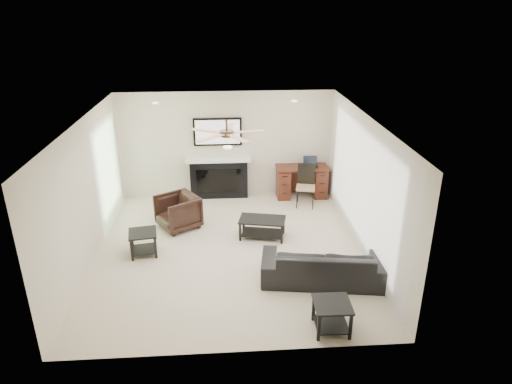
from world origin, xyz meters
TOP-DOWN VIEW (x-y plane):
  - room_shell at (0.19, 0.08)m, footprint 5.50×5.54m
  - sofa at (1.56, -1.13)m, footprint 2.17×1.10m
  - armchair at (-1.04, 1.02)m, footprint 1.06×1.05m
  - coffee_table at (0.66, 0.47)m, footprint 0.98×0.68m
  - end_table_near at (1.41, -2.38)m, footprint 0.53×0.53m
  - end_table_left at (-1.59, -0.03)m, footprint 0.57×0.57m
  - fireplace_unit at (-0.20, 2.58)m, footprint 1.52×0.34m
  - desk at (1.77, 2.46)m, footprint 1.22×0.56m
  - desk_chair at (1.77, 1.91)m, footprint 0.50×0.52m
  - laptop at (1.97, 2.44)m, footprint 0.33×0.24m

SIDE VIEW (x-z plane):
  - coffee_table at x=0.66m, z-range 0.00..0.40m
  - end_table_near at x=1.41m, z-range 0.00..0.45m
  - end_table_left at x=-1.59m, z-range 0.00..0.45m
  - sofa at x=1.56m, z-range 0.00..0.61m
  - armchair at x=-1.04m, z-range 0.00..0.70m
  - desk at x=1.77m, z-range 0.00..0.76m
  - desk_chair at x=1.77m, z-range 0.00..0.97m
  - laptop at x=1.97m, z-range 0.76..0.99m
  - fireplace_unit at x=-0.20m, z-range 0.00..1.91m
  - room_shell at x=0.19m, z-range 0.42..2.94m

